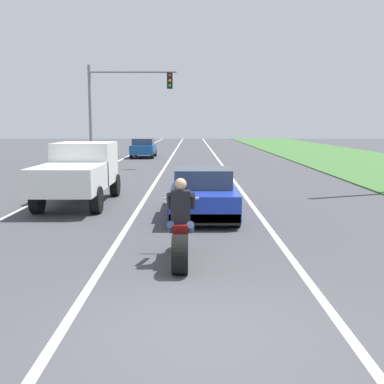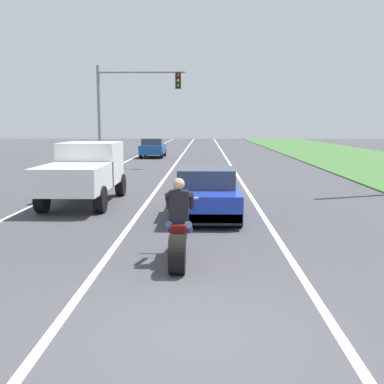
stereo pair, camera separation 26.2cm
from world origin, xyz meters
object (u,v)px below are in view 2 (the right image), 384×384
at_px(sports_car_blue, 206,194).
at_px(distant_car_far_ahead, 153,148).
at_px(traffic_light_mast_near, 126,99).
at_px(motorcycle_with_rider, 179,233).
at_px(pickup_truck_left_lane_white, 84,170).

xyz_separation_m(sports_car_blue, distant_car_far_ahead, (-4.12, 23.61, 0.14)).
height_order(traffic_light_mast_near, distant_car_far_ahead, traffic_light_mast_near).
bearing_deg(motorcycle_with_rider, sports_car_blue, 83.72).
relative_size(motorcycle_with_rider, sports_car_blue, 0.51).
relative_size(motorcycle_with_rider, pickup_truck_left_lane_white, 0.46).
relative_size(pickup_truck_left_lane_white, traffic_light_mast_near, 0.80).
distance_m(motorcycle_with_rider, sports_car_blue, 4.77).
distance_m(sports_car_blue, traffic_light_mast_near, 15.68).
distance_m(motorcycle_with_rider, distant_car_far_ahead, 28.58).
xyz_separation_m(traffic_light_mast_near, distant_car_far_ahead, (0.54, 9.04, -3.26)).
bearing_deg(distant_car_far_ahead, sports_car_blue, -80.10).
bearing_deg(distant_car_far_ahead, pickup_truck_left_lane_white, -89.65).
height_order(pickup_truck_left_lane_white, distant_car_far_ahead, pickup_truck_left_lane_white).
bearing_deg(pickup_truck_left_lane_white, motorcycle_with_rider, -62.45).
bearing_deg(pickup_truck_left_lane_white, distant_car_far_ahead, 90.35).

